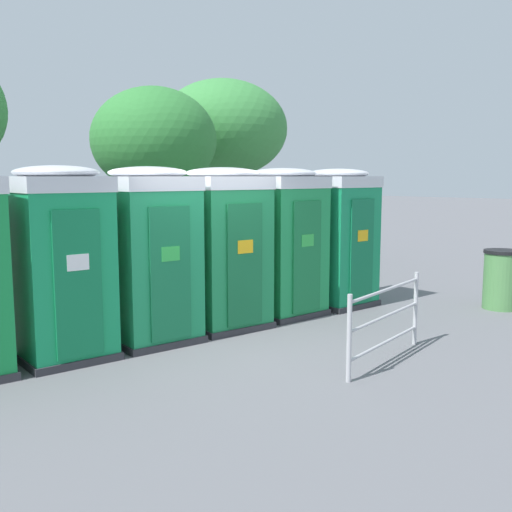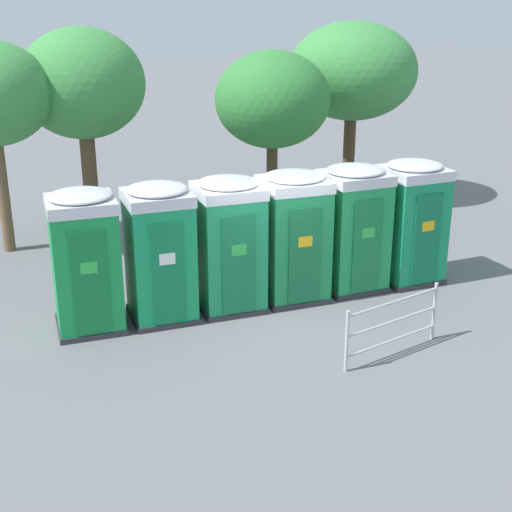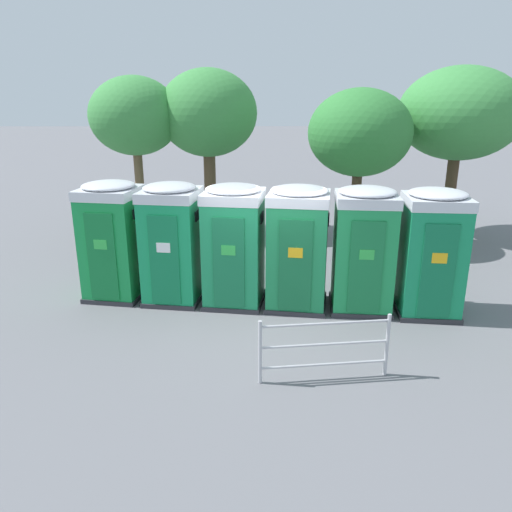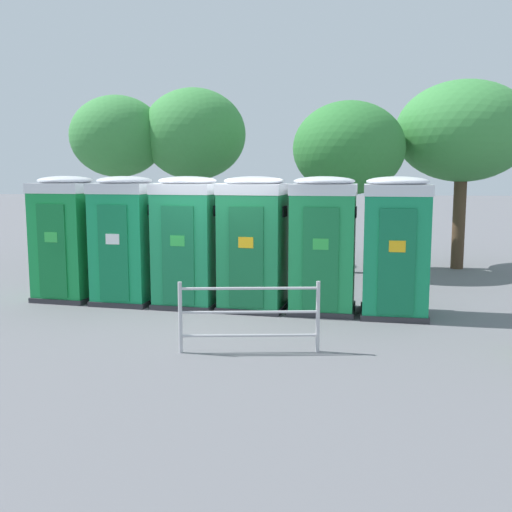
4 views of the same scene
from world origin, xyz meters
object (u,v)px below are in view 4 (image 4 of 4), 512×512
Objects in this scene: portapotty_3 at (254,243)px; street_tree_2 at (118,137)px; portapotty_4 at (323,244)px; portapotty_1 at (126,239)px; street_tree_3 at (194,136)px; portapotty_0 at (68,238)px; portapotty_2 at (188,241)px; street_tree_1 at (349,149)px; street_tree_0 at (463,132)px; event_barrier at (249,314)px; portapotty_5 at (395,246)px.

portapotty_3 is 7.46m from street_tree_2.
street_tree_2 is at bearing 134.94° from portapotty_4.
portapotty_1 is 0.51× the size of street_tree_3.
street_tree_3 reaches higher than portapotty_1.
portapotty_1 is at bearing -9.65° from portapotty_0.
street_tree_2 is (-3.08, 5.41, 2.32)m from portapotty_2.
portapotty_4 is (1.31, -0.12, 0.00)m from portapotty_3.
street_tree_3 is (-4.30, 1.53, 0.45)m from street_tree_1.
portapotty_0 is 3.95m from portapotty_3.
portapotty_3 is 0.50× the size of street_tree_0.
portapotty_1 is (1.30, -0.22, 0.00)m from portapotty_0.
street_tree_0 is (5.12, 5.33, 2.39)m from portapotty_3.
portapotty_4 is at bearing -5.41° from portapotty_3.
street_tree_0 is at bearing 32.80° from portapotty_1.
portapotty_1 is 5.98m from street_tree_2.
street_tree_3 is 9.62m from event_barrier.
portapotty_4 is 7.07m from street_tree_0.
portapotty_0 is at bearing -107.17° from street_tree_3.
portapotty_3 is 2.94m from event_barrier.
portapotty_5 is (3.91, -0.51, 0.00)m from portapotty_2.
street_tree_3 is at bearing 110.74° from portapotty_3.
portapotty_1 is at bearing -93.68° from street_tree_3.
portapotty_2 is at bearing -8.92° from portapotty_0.
portapotty_0 is 1.00× the size of portapotty_1.
street_tree_1 reaches higher than portapotty_1.
event_barrier is at bearing -104.46° from street_tree_1.
portapotty_0 is 0.50× the size of street_tree_0.
street_tree_1 is at bearing -19.56° from street_tree_3.
street_tree_2 is at bearing -170.55° from street_tree_3.
portapotty_2 is 2.63m from portapotty_4.
portapotty_1 is 6.47m from street_tree_1.
street_tree_1 is 0.93× the size of street_tree_2.
portapotty_4 is at bearing -124.92° from street_tree_0.
portapotty_5 is (5.21, -0.70, -0.00)m from portapotty_1.
portapotty_2 is (1.30, -0.19, -0.00)m from portapotty_1.
street_tree_3 reaches higher than portapotty_2.
street_tree_0 is 3.24m from street_tree_1.
portapotty_4 is 1.24× the size of event_barrier.
portapotty_4 is 1.32m from portapotty_5.
street_tree_0 reaches higher than portapotty_1.
event_barrier is (2.79, -3.21, -0.72)m from portapotty_1.
portapotty_1 and portapotty_5 have the same top height.
portapotty_2 is (2.60, -0.41, -0.00)m from portapotty_0.
portapotty_2 is 1.00× the size of portapotty_4.
street_tree_3 is (2.13, 0.35, 0.06)m from street_tree_2.
portapotty_0 is at bearing -147.24° from street_tree_1.
portapotty_2 is at bearing -8.20° from portapotty_1.
portapotty_0 is 1.00× the size of portapotty_5.
portapotty_0 is 1.32m from portapotty_1.
portapotty_2 and portapotty_3 have the same top height.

